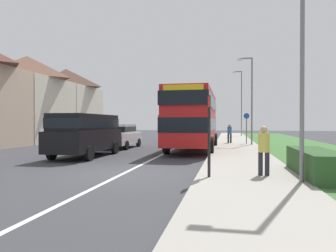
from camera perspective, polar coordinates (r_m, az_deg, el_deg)
The scene contains 16 objects.
ground_plane at distance 10.85m, azimuth -8.29°, elevation -8.77°, with size 120.00×120.00×0.00m, color #38383D.
lane_marking_centre at distance 18.53m, azimuth -0.05°, elevation -4.84°, with size 0.14×60.00×0.01m, color silver.
pavement_near_side at distance 16.20m, azimuth 13.35°, elevation -5.45°, with size 3.20×68.00×0.12m, color #9E998E.
grass_verge_seaward at distance 16.94m, azimuth 28.11°, elevation -5.31°, with size 6.00×68.00×0.08m, color #3D6B33.
roadside_hedge at distance 10.76m, azimuth 25.96°, elevation -6.49°, with size 1.10×3.77×0.90m, color #2D5128.
double_decker_bus at distance 19.65m, azimuth 4.80°, elevation 1.71°, with size 2.80×9.64×3.70m.
parked_van_black at distance 16.38m, azimuth -15.06°, elevation -1.01°, with size 2.11×5.26×2.20m.
parked_car_white at distance 21.48m, azimuth -8.82°, elevation -1.65°, with size 1.89×4.49×1.68m.
pedestrian_at_stop at distance 9.99m, azimuth 17.49°, elevation -3.97°, with size 0.34×0.34×1.67m.
pedestrian_walking_away at distance 25.28m, azimuth 11.44°, elevation -1.19°, with size 0.34×0.34×1.67m.
bus_stop_sign at distance 9.34m, azimuth 7.69°, elevation -0.80°, with size 0.09×0.52×2.60m.
cycle_route_sign at distance 24.68m, azimuth 14.46°, elevation -0.19°, with size 0.44×0.08×2.52m.
street_lamp_near at distance 9.58m, azimuth 23.17°, elevation 14.54°, with size 1.14×0.20×7.08m.
street_lamp_mid at distance 24.03m, azimuth 15.14°, elevation 5.67°, with size 1.14×0.20×6.70m.
street_lamp_far at distance 38.94m, azimuth 13.43°, elevation 4.83°, with size 1.14×0.20×8.16m.
house_terrace_far_side at distance 30.30m, azimuth -24.82°, elevation 4.58°, with size 6.04×19.95×7.77m.
Camera 1 is at (3.54, -10.10, 1.77)m, focal length 32.60 mm.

